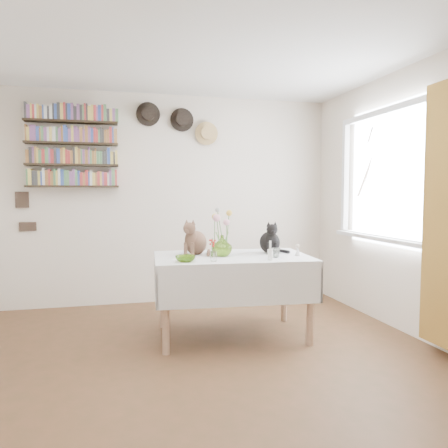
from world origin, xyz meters
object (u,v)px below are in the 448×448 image
object	(u,v)px
flower_vase	(222,246)
black_cat	(270,237)
tabby_cat	(196,236)
dining_table	(232,276)
bookshelf_unit	(72,147)

from	to	relation	value
flower_vase	black_cat	bearing A→B (deg)	12.43
black_cat	flower_vase	bearing A→B (deg)	-157.70
tabby_cat	black_cat	distance (m)	0.71
dining_table	flower_vase	distance (m)	0.30
tabby_cat	black_cat	bearing A→B (deg)	31.90
tabby_cat	bookshelf_unit	world-z (taller)	bookshelf_unit
tabby_cat	flower_vase	size ratio (longest dim) A/B	1.76
tabby_cat	black_cat	world-z (taller)	tabby_cat
flower_vase	bookshelf_unit	bearing A→B (deg)	135.01
flower_vase	tabby_cat	bearing A→B (deg)	137.23
dining_table	tabby_cat	bearing A→B (deg)	149.53
bookshelf_unit	black_cat	bearing A→B (deg)	-34.07
black_cat	dining_table	bearing A→B (deg)	-156.59
flower_vase	bookshelf_unit	size ratio (longest dim) A/B	0.19
dining_table	tabby_cat	xyz separation A→B (m)	(-0.30, 0.18, 0.35)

